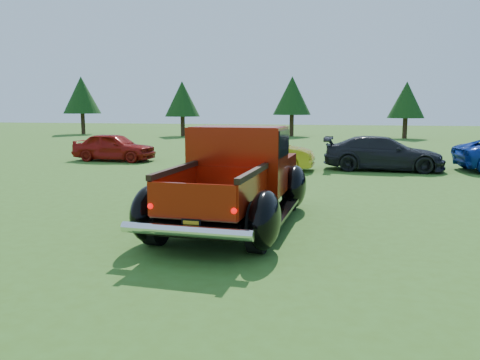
{
  "coord_description": "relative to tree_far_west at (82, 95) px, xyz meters",
  "views": [
    {
      "loc": [
        1.66,
        -8.71,
        2.32
      ],
      "look_at": [
        -0.39,
        0.2,
        0.92
      ],
      "focal_mm": 35.0,
      "sensor_mm": 36.0,
      "label": 1
    }
  ],
  "objects": [
    {
      "name": "ground",
      "position": [
        22.0,
        -30.0,
        -3.52
      ],
      "size": [
        120.0,
        120.0,
        0.0
      ],
      "primitive_type": "plane",
      "color": "#365C1A",
      "rests_on": "ground"
    },
    {
      "name": "show_car_grey",
      "position": [
        24.99,
        -20.31,
        -2.88
      ],
      "size": [
        4.45,
        1.89,
        1.28
      ],
      "primitive_type": "imported",
      "rotation": [
        0.0,
        0.0,
        1.55
      ],
      "color": "black",
      "rests_on": "ground"
    },
    {
      "name": "pickup_truck",
      "position": [
        21.47,
        -29.36,
        -2.59
      ],
      "size": [
        2.63,
        5.35,
        1.96
      ],
      "rotation": [
        0.0,
        0.0,
        -0.03
      ],
      "color": "black",
      "rests_on": "ground"
    },
    {
      "name": "tree_mid_right",
      "position": [
        28.0,
        -0.0,
        -0.55
      ],
      "size": [
        2.82,
        2.82,
        4.4
      ],
      "color": "#332114",
      "rests_on": "ground"
    },
    {
      "name": "tree_far_west",
      "position": [
        0.0,
        0.0,
        0.0
      ],
      "size": [
        3.33,
        3.33,
        5.2
      ],
      "color": "#332114",
      "rests_on": "ground"
    },
    {
      "name": "tree_mid_left",
      "position": [
        19.0,
        1.0,
        -0.14
      ],
      "size": [
        3.2,
        3.2,
        5.0
      ],
      "color": "#332114",
      "rests_on": "ground"
    },
    {
      "name": "tree_west",
      "position": [
        10.0,
        -1.0,
        -0.41
      ],
      "size": [
        2.94,
        2.94,
        4.6
      ],
      "color": "#332114",
      "rests_on": "ground"
    },
    {
      "name": "show_car_yellow",
      "position": [
        20.5,
        -21.16,
        -2.87
      ],
      "size": [
        3.92,
        1.38,
        1.29
      ],
      "primitive_type": "imported",
      "rotation": [
        0.0,
        0.0,
        1.57
      ],
      "color": "#B4A118",
      "rests_on": "ground"
    },
    {
      "name": "show_car_red",
      "position": [
        13.5,
        -19.66,
        -2.89
      ],
      "size": [
        3.73,
        1.62,
        1.25
      ],
      "primitive_type": "imported",
      "rotation": [
        0.0,
        0.0,
        1.53
      ],
      "color": "maroon",
      "rests_on": "ground"
    }
  ]
}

